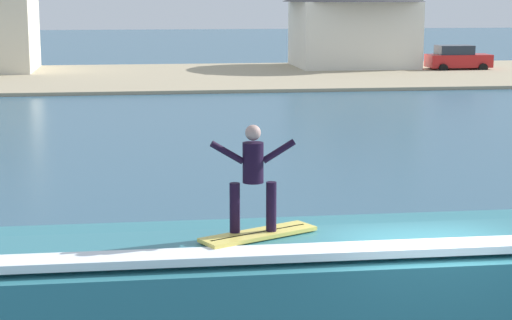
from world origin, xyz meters
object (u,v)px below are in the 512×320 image
(wave_crest, at_px, (298,286))
(tree_tall_bare, at_px, (12,0))
(house_gabled_white, at_px, (353,17))
(surfboard, at_px, (259,234))
(surfer, at_px, (253,172))
(car_far_shore, at_px, (457,58))

(wave_crest, relative_size, tree_tall_bare, 1.71)
(house_gabled_white, bearing_deg, surfboard, -105.53)
(surfboard, xyz_separation_m, tree_tall_bare, (-10.04, 52.41, 3.25))
(tree_tall_bare, bearing_deg, surfer, -79.23)
(house_gabled_white, xyz_separation_m, tree_tall_bare, (-24.24, 1.31, 1.21))
(surfboard, bearing_deg, car_far_shore, 66.33)
(wave_crest, xyz_separation_m, house_gabled_white, (13.53, 50.86, 2.98))
(surfboard, relative_size, surfer, 1.16)
(wave_crest, height_order, surfboard, surfboard)
(surfboard, height_order, surfer, surfer)
(house_gabled_white, distance_m, tree_tall_bare, 24.31)
(surfboard, bearing_deg, wave_crest, 19.74)
(wave_crest, xyz_separation_m, surfer, (-0.75, -0.20, 1.91))
(wave_crest, relative_size, house_gabled_white, 1.05)
(surfer, height_order, car_far_shore, surfer)
(surfboard, relative_size, car_far_shore, 0.43)
(wave_crest, distance_m, house_gabled_white, 52.71)
(surfer, distance_m, car_far_shore, 52.27)
(wave_crest, relative_size, surfboard, 5.65)
(surfer, bearing_deg, house_gabled_white, 74.38)
(car_far_shore, distance_m, house_gabled_white, 8.04)
(house_gabled_white, bearing_deg, tree_tall_bare, 176.90)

